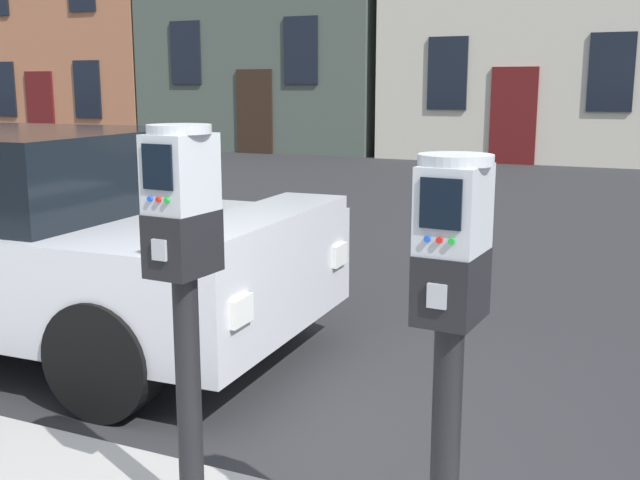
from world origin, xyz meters
TOP-DOWN VIEW (x-y plane):
  - parking_meter_near_kerb at (-0.16, -0.16)m, footprint 0.23×0.26m
  - parking_meter_twin_adjacent at (0.78, -0.16)m, footprint 0.23×0.26m

SIDE VIEW (x-z plane):
  - parking_meter_twin_adjacent at x=0.78m, z-range 0.40..1.78m
  - parking_meter_near_kerb at x=-0.16m, z-range 0.41..1.85m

